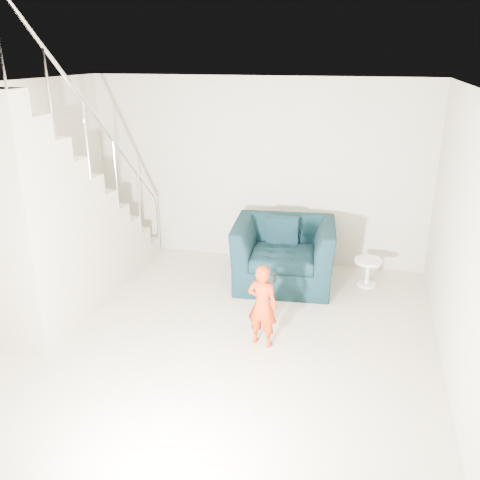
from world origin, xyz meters
name	(u,v)px	position (x,y,z in m)	size (l,w,h in m)	color
floor	(199,351)	(0.00, 0.00, 0.00)	(5.50, 5.50, 0.00)	tan
ceiling	(190,89)	(0.00, 0.00, 2.70)	(5.50, 5.50, 0.00)	silver
back_wall	(256,172)	(0.00, 2.75, 1.35)	(5.00, 5.00, 0.00)	#A89E89
front_wall	(8,415)	(0.00, -2.75, 1.35)	(5.00, 5.00, 0.00)	#A89E89
right_wall	(469,256)	(2.50, 0.00, 1.35)	(5.50, 5.50, 0.00)	#A89E89
armchair	(284,253)	(0.58, 1.93, 0.43)	(1.34, 1.17, 0.87)	black
toddler	(262,306)	(0.62, 0.31, 0.47)	(0.34, 0.22, 0.93)	#A22605
side_table	(368,268)	(1.70, 2.13, 0.25)	(0.37, 0.37, 0.37)	silver
staircase	(53,235)	(-2.00, 0.55, 0.95)	(1.02, 3.03, 3.62)	#ADA089
cushion	(283,231)	(0.52, 2.15, 0.68)	(0.45, 0.13, 0.42)	black
throw	(243,245)	(0.04, 1.83, 0.55)	(0.05, 0.50, 0.56)	black
phone	(275,278)	(0.75, 0.30, 0.81)	(0.02, 0.05, 0.10)	black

